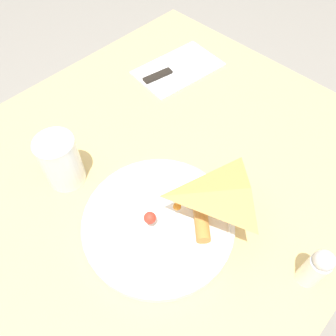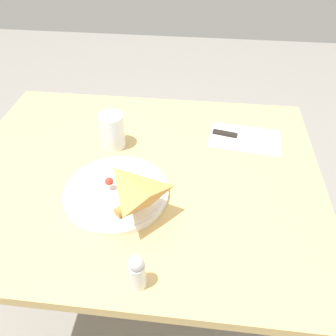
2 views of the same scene
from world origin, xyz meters
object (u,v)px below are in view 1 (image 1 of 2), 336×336
Objects in this scene: milk_glass at (61,161)px; butter_knife at (175,68)px; dining_table at (144,211)px; napkin_folded at (178,69)px; plate_pizza at (160,221)px; salt_shaker at (316,268)px.

butter_knife is (0.38, 0.08, -0.04)m from milk_glass.
dining_table is 4.41× the size of napkin_folded.
butter_knife is (-0.01, 0.00, 0.00)m from napkin_folded.
butter_knife reaches higher than dining_table.
dining_table is at bearing 67.93° from plate_pizza.
plate_pizza is 2.84× the size of salt_shaker.
napkin_folded is 0.01m from butter_knife.
butter_knife reaches higher than napkin_folded.
butter_knife is at bearing 32.04° from dining_table.
milk_glass is 0.45m from salt_shaker.
dining_table is at bearing -48.46° from milk_glass.
napkin_folded is 2.41× the size of salt_shaker.
butter_knife is (0.29, 0.18, 0.13)m from dining_table.
salt_shaker is at bearing -79.84° from dining_table.
napkin_folded is at bearing 0.00° from butter_knife.
milk_glass is 0.39m from butter_knife.
plate_pizza is at bearing -141.02° from napkin_folded.
milk_glass reaches higher than butter_knife.
milk_glass is 0.40m from napkin_folded.
milk_glass is 0.52× the size of butter_knife.
butter_knife is at bearing 11.26° from milk_glass.
milk_glass is (-0.05, 0.20, 0.04)m from plate_pizza.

